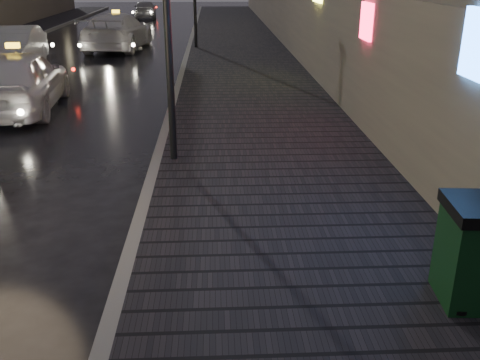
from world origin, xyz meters
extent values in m
cube|color=black|center=(3.90, 21.00, 0.07)|extent=(4.60, 58.00, 0.15)
cube|color=slate|center=(1.50, 21.00, 0.07)|extent=(0.20, 58.00, 0.15)
cylinder|color=black|center=(1.85, 6.00, 2.65)|extent=(0.14, 0.14, 5.00)
cube|color=black|center=(5.60, 0.92, 0.69)|extent=(0.80, 0.80, 1.09)
imported|color=silver|center=(-2.65, 10.58, 0.86)|extent=(2.43, 5.19, 1.72)
imported|color=#9E9FA6|center=(-5.01, 17.03, 0.81)|extent=(2.14, 5.03, 1.61)
imported|color=white|center=(-1.89, 22.34, 0.85)|extent=(2.95, 6.07, 1.70)
imported|color=gray|center=(-2.51, 39.04, 0.68)|extent=(1.97, 4.12, 1.36)
camera|label=1|loc=(2.69, -4.19, 3.73)|focal=40.00mm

